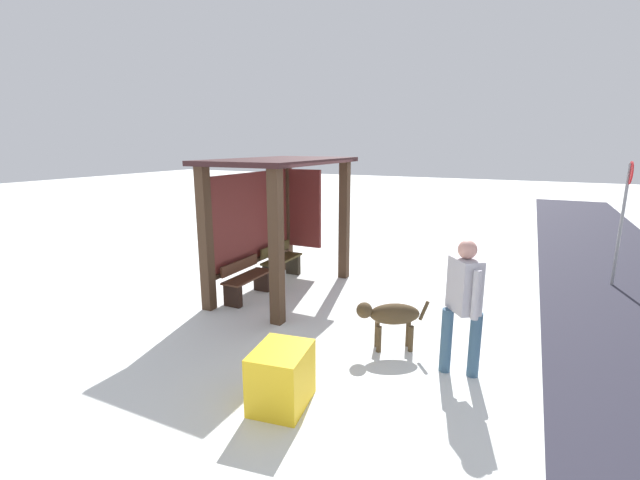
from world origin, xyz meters
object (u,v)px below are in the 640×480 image
at_px(bench_left_inside, 247,281).
at_px(bench_center_inside, 281,264).
at_px(bus_shelter, 275,199).
at_px(person_walking, 464,298).
at_px(street_sign, 624,210).
at_px(grit_bin, 281,377).
at_px(dog, 390,316).

relative_size(bench_left_inside, bench_center_inside, 1.00).
bearing_deg(bench_left_inside, bus_shelter, -15.99).
bearing_deg(bench_left_inside, person_walking, -105.22).
bearing_deg(bus_shelter, street_sign, -62.45).
height_order(bench_left_inside, grit_bin, bench_left_inside).
bearing_deg(person_walking, street_sign, -24.81).
bearing_deg(dog, bench_center_inside, 55.53).
bearing_deg(person_walking, bus_shelter, 64.35).
distance_m(person_walking, grit_bin, 2.34).
relative_size(bus_shelter, person_walking, 1.82).
height_order(person_walking, dog, person_walking).
distance_m(bus_shelter, bench_left_inside, 1.63).
bearing_deg(person_walking, bench_center_inside, 59.77).
bearing_deg(bus_shelter, grit_bin, -147.79).
height_order(bench_center_inside, person_walking, person_walking).
bearing_deg(bench_center_inside, street_sign, -67.03).
distance_m(bus_shelter, dog, 3.42).
bearing_deg(dog, person_walking, -104.80).
bearing_deg(bench_left_inside, dog, -105.36).
distance_m(dog, grit_bin, 1.92).
xyz_separation_m(bench_center_inside, dog, (-2.04, -2.98, 0.14)).
xyz_separation_m(bus_shelter, bench_center_inside, (0.50, 0.20, -1.42)).
distance_m(bench_left_inside, person_walking, 4.15).
xyz_separation_m(bus_shelter, street_sign, (3.14, -6.02, -0.23)).
relative_size(person_walking, grit_bin, 2.44).
xyz_separation_m(bench_center_inside, grit_bin, (-3.83, -2.30, -0.02)).
relative_size(bus_shelter, dog, 3.39).
xyz_separation_m(dog, grit_bin, (-1.79, 0.68, -0.17)).
bearing_deg(street_sign, bench_center_inside, 112.97).
distance_m(bench_center_inside, dog, 3.61).
height_order(bus_shelter, street_sign, bus_shelter).
distance_m(street_sign, grit_bin, 7.66).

